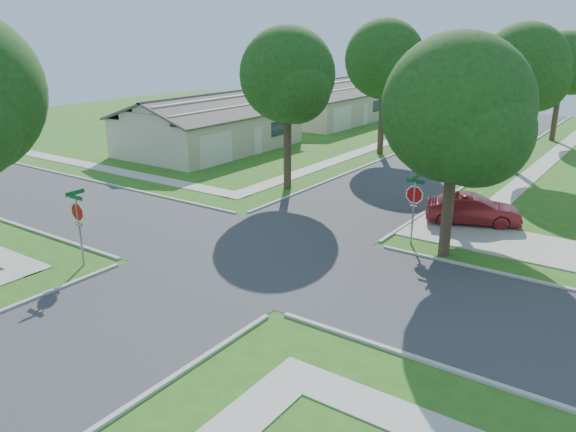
% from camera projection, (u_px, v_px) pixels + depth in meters
% --- Properties ---
extents(ground, '(100.00, 100.00, 0.00)m').
position_uv_depth(ground, '(255.00, 254.00, 22.69)').
color(ground, '#2F5918').
rests_on(ground, ground).
extents(road_ns, '(7.00, 100.00, 0.02)m').
position_uv_depth(road_ns, '(255.00, 254.00, 22.69)').
color(road_ns, '#333335').
rests_on(road_ns, ground).
extents(sidewalk_ne, '(1.20, 40.00, 0.04)m').
position_uv_depth(sidewalk_ne, '(550.00, 159.00, 39.65)').
color(sidewalk_ne, '#9E9B91').
rests_on(sidewalk_ne, ground).
extents(sidewalk_nw, '(1.20, 40.00, 0.04)m').
position_uv_depth(sidewalk_nw, '(391.00, 141.00, 46.28)').
color(sidewalk_nw, '#9E9B91').
rests_on(sidewalk_nw, ground).
extents(driveway, '(8.80, 3.60, 0.05)m').
position_uv_depth(driveway, '(504.00, 242.00, 23.93)').
color(driveway, '#9E9B91').
rests_on(driveway, ground).
extents(stop_sign_sw, '(1.05, 0.80, 2.98)m').
position_uv_depth(stop_sign_sw, '(78.00, 215.00, 20.95)').
color(stop_sign_sw, gray).
rests_on(stop_sign_sw, ground).
extents(stop_sign_ne, '(1.05, 0.80, 2.98)m').
position_uv_depth(stop_sign_ne, '(414.00, 198.00, 23.17)').
color(stop_sign_ne, gray).
rests_on(stop_sign_ne, ground).
extents(tree_e_near, '(4.97, 4.80, 8.28)m').
position_uv_depth(tree_e_near, '(458.00, 99.00, 25.38)').
color(tree_e_near, '#38281C').
rests_on(tree_e_near, ground).
extents(tree_e_mid, '(5.59, 5.40, 9.21)m').
position_uv_depth(tree_e_mid, '(524.00, 71.00, 34.55)').
color(tree_e_mid, '#38281C').
rests_on(tree_e_mid, ground).
extents(tree_e_far, '(5.17, 5.00, 8.72)m').
position_uv_depth(tree_e_far, '(563.00, 66.00, 44.78)').
color(tree_e_far, '#38281C').
rests_on(tree_e_far, ground).
extents(tree_w_near, '(5.38, 5.20, 8.97)m').
position_uv_depth(tree_w_near, '(288.00, 79.00, 30.34)').
color(tree_w_near, '#38281C').
rests_on(tree_w_near, ground).
extents(tree_w_mid, '(5.80, 5.60, 9.56)m').
position_uv_depth(tree_w_mid, '(385.00, 63.00, 39.58)').
color(tree_w_mid, '#38281C').
rests_on(tree_w_mid, ground).
extents(tree_w_far, '(4.76, 4.60, 8.04)m').
position_uv_depth(tree_w_far, '(448.00, 68.00, 50.03)').
color(tree_w_far, '#38281C').
rests_on(tree_w_far, ground).
extents(tree_ne_corner, '(5.80, 5.60, 8.66)m').
position_uv_depth(tree_ne_corner, '(458.00, 116.00, 20.78)').
color(tree_ne_corner, '#38281C').
rests_on(tree_ne_corner, ground).
extents(house_nw_near, '(8.42, 13.60, 4.23)m').
position_uv_depth(house_nw_near, '(211.00, 130.00, 42.60)').
color(house_nw_near, '#B2AA8D').
rests_on(house_nw_near, ground).
extents(house_nw_far, '(8.42, 13.60, 4.23)m').
position_uv_depth(house_nw_far, '(326.00, 107.00, 55.86)').
color(house_nw_far, '#B2AA8D').
rests_on(house_nw_far, ground).
extents(car_driveway, '(4.46, 3.01, 1.39)m').
position_uv_depth(car_driveway, '(473.00, 210.00, 26.00)').
color(car_driveway, '#571215').
rests_on(car_driveway, ground).
extents(car_curb_east, '(2.52, 4.97, 1.62)m').
position_uv_depth(car_curb_east, '(466.00, 154.00, 37.51)').
color(car_curb_east, black).
rests_on(car_curb_east, ground).
extents(car_curb_west, '(1.95, 4.21, 1.19)m').
position_uv_depth(car_curb_west, '(456.00, 126.00, 50.28)').
color(car_curb_west, black).
rests_on(car_curb_west, ground).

